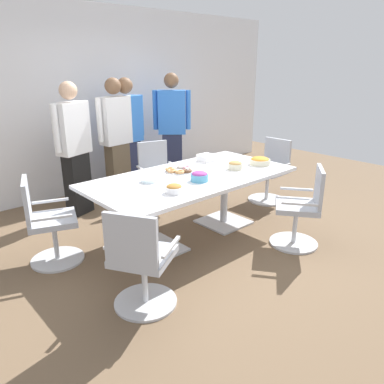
# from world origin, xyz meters

# --- Properties ---
(ground_plane) EXTENTS (10.00, 10.00, 0.01)m
(ground_plane) POSITION_xyz_m (0.00, 0.00, -0.01)
(ground_plane) COLOR brown
(back_wall) EXTENTS (8.00, 0.10, 2.80)m
(back_wall) POSITION_xyz_m (0.00, 2.40, 1.40)
(back_wall) COLOR white
(back_wall) RESTS_ON ground
(conference_table) EXTENTS (2.40, 1.20, 0.75)m
(conference_table) POSITION_xyz_m (0.00, 0.00, 0.63)
(conference_table) COLOR white
(conference_table) RESTS_ON ground
(office_chair_0) EXTENTS (0.56, 0.56, 0.91)m
(office_chair_0) POSITION_xyz_m (1.69, 0.14, 0.41)
(office_chair_0) COLOR silver
(office_chair_0) RESTS_ON ground
(office_chair_1) EXTENTS (0.66, 0.66, 0.91)m
(office_chair_1) POSITION_xyz_m (0.31, 1.09, 0.41)
(office_chair_1) COLOR silver
(office_chair_1) RESTS_ON ground
(office_chair_2) EXTENTS (0.69, 0.69, 0.91)m
(office_chair_2) POSITION_xyz_m (-1.50, 0.52, 0.41)
(office_chair_2) COLOR silver
(office_chair_2) RESTS_ON ground
(office_chair_3) EXTENTS (0.74, 0.74, 0.91)m
(office_chair_3) POSITION_xyz_m (-1.24, -0.75, 0.41)
(office_chair_3) COLOR silver
(office_chair_3) RESTS_ON ground
(office_chair_4) EXTENTS (0.76, 0.76, 0.91)m
(office_chair_4) POSITION_xyz_m (0.75, -0.99, 0.41)
(office_chair_4) COLOR silver
(office_chair_4) RESTS_ON ground
(person_standing_0) EXTENTS (0.60, 0.35, 1.75)m
(person_standing_0) POSITION_xyz_m (-0.66, 1.57, 0.91)
(person_standing_0) COLOR black
(person_standing_0) RESTS_ON ground
(person_standing_1) EXTENTS (0.62, 0.27, 1.77)m
(person_standing_1) POSITION_xyz_m (0.05, 1.71, 0.93)
(person_standing_1) COLOR brown
(person_standing_1) RESTS_ON ground
(person_standing_2) EXTENTS (0.61, 0.24, 1.77)m
(person_standing_2) POSITION_xyz_m (0.27, 1.75, 0.93)
(person_standing_2) COLOR #232842
(person_standing_2) RESTS_ON ground
(person_standing_3) EXTENTS (0.52, 0.46, 1.82)m
(person_standing_3) POSITION_xyz_m (1.10, 1.71, 0.96)
(person_standing_3) COLOR #232842
(person_standing_3) RESTS_ON ground
(snack_bowl_candy_mix) EXTENTS (0.19, 0.19, 0.11)m
(snack_bowl_candy_mix) POSITION_xyz_m (-0.08, -0.21, 0.80)
(snack_bowl_candy_mix) COLOR #4C9EC6
(snack_bowl_candy_mix) RESTS_ON conference_table
(snack_bowl_cookies) EXTENTS (0.18, 0.18, 0.10)m
(snack_bowl_cookies) POSITION_xyz_m (0.56, -0.15, 0.80)
(snack_bowl_cookies) COLOR beige
(snack_bowl_cookies) RESTS_ON conference_table
(snack_bowl_chips_orange) EXTENTS (0.26, 0.26, 0.10)m
(snack_bowl_chips_orange) POSITION_xyz_m (0.96, -0.22, 0.80)
(snack_bowl_chips_orange) COLOR beige
(snack_bowl_chips_orange) RESTS_ON conference_table
(snack_bowl_pretzels) EXTENTS (0.17, 0.17, 0.09)m
(snack_bowl_pretzels) POSITION_xyz_m (-0.53, -0.32, 0.79)
(snack_bowl_pretzels) COLOR white
(snack_bowl_pretzels) RESTS_ON conference_table
(donut_platter) EXTENTS (0.34, 0.34, 0.04)m
(donut_platter) POSITION_xyz_m (0.01, 0.22, 0.77)
(donut_platter) COLOR white
(donut_platter) RESTS_ON conference_table
(plate_stack) EXTENTS (0.18, 0.18, 0.04)m
(plate_stack) POSITION_xyz_m (-0.51, 0.13, 0.77)
(plate_stack) COLOR white
(plate_stack) RESTS_ON conference_table
(napkin_pile) EXTENTS (0.19, 0.19, 0.09)m
(napkin_pile) POSITION_xyz_m (0.58, 0.36, 0.79)
(napkin_pile) COLOR white
(napkin_pile) RESTS_ON conference_table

